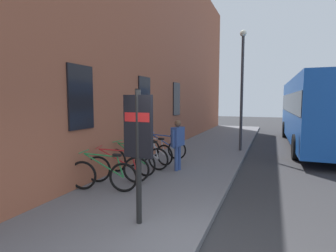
{
  "coord_description": "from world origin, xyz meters",
  "views": [
    {
      "loc": [
        -3.3,
        -0.98,
        2.32
      ],
      "look_at": [
        2.83,
        1.46,
        1.68
      ],
      "focal_mm": 28.04,
      "sensor_mm": 36.0,
      "label": 1
    }
  ],
  "objects_px": {
    "bicycle_beside_lamp": "(153,152)",
    "bicycle_mid_rack": "(164,148)",
    "street_lamp": "(242,80)",
    "bicycle_by_door": "(103,175)",
    "transit_info_sign": "(138,135)",
    "bicycle_under_window": "(131,161)",
    "city_bus": "(317,109)",
    "pedestrian_by_facade": "(178,140)",
    "bicycle_leaning_wall": "(144,157)",
    "bicycle_end_of_row": "(117,168)"
  },
  "relations": [
    {
      "from": "bicycle_leaning_wall",
      "to": "pedestrian_by_facade",
      "type": "relative_size",
      "value": 1.11
    },
    {
      "from": "transit_info_sign",
      "to": "pedestrian_by_facade",
      "type": "height_order",
      "value": "transit_info_sign"
    },
    {
      "from": "bicycle_under_window",
      "to": "city_bus",
      "type": "xyz_separation_m",
      "value": [
        7.95,
        -5.92,
        1.41
      ]
    },
    {
      "from": "bicycle_by_door",
      "to": "bicycle_under_window",
      "type": "relative_size",
      "value": 0.99
    },
    {
      "from": "bicycle_beside_lamp",
      "to": "bicycle_under_window",
      "type": "bearing_deg",
      "value": 177.74
    },
    {
      "from": "transit_info_sign",
      "to": "bicycle_end_of_row",
      "type": "bearing_deg",
      "value": 41.55
    },
    {
      "from": "transit_info_sign",
      "to": "bicycle_by_door",
      "type": "bearing_deg",
      "value": 53.82
    },
    {
      "from": "bicycle_beside_lamp",
      "to": "pedestrian_by_facade",
      "type": "distance_m",
      "value": 1.38
    },
    {
      "from": "bicycle_under_window",
      "to": "city_bus",
      "type": "relative_size",
      "value": 0.17
    },
    {
      "from": "street_lamp",
      "to": "bicycle_mid_rack",
      "type": "bearing_deg",
      "value": 138.19
    },
    {
      "from": "bicycle_by_door",
      "to": "city_bus",
      "type": "height_order",
      "value": "city_bus"
    },
    {
      "from": "bicycle_by_door",
      "to": "bicycle_leaning_wall",
      "type": "relative_size",
      "value": 0.98
    },
    {
      "from": "bicycle_by_door",
      "to": "pedestrian_by_facade",
      "type": "xyz_separation_m",
      "value": [
        2.46,
        -1.05,
        0.59
      ]
    },
    {
      "from": "pedestrian_by_facade",
      "to": "street_lamp",
      "type": "distance_m",
      "value": 4.92
    },
    {
      "from": "bicycle_beside_lamp",
      "to": "street_lamp",
      "type": "bearing_deg",
      "value": -35.16
    },
    {
      "from": "bicycle_under_window",
      "to": "pedestrian_by_facade",
      "type": "height_order",
      "value": "pedestrian_by_facade"
    },
    {
      "from": "bicycle_by_door",
      "to": "bicycle_end_of_row",
      "type": "height_order",
      "value": "same"
    },
    {
      "from": "bicycle_beside_lamp",
      "to": "city_bus",
      "type": "xyz_separation_m",
      "value": [
        6.46,
        -5.86,
        1.41
      ]
    },
    {
      "from": "bicycle_beside_lamp",
      "to": "bicycle_mid_rack",
      "type": "relative_size",
      "value": 0.96
    },
    {
      "from": "street_lamp",
      "to": "bicycle_leaning_wall",
      "type": "bearing_deg",
      "value": 150.07
    },
    {
      "from": "bicycle_leaning_wall",
      "to": "pedestrian_by_facade",
      "type": "height_order",
      "value": "pedestrian_by_facade"
    },
    {
      "from": "bicycle_mid_rack",
      "to": "street_lamp",
      "type": "height_order",
      "value": "street_lamp"
    },
    {
      "from": "bicycle_beside_lamp",
      "to": "city_bus",
      "type": "relative_size",
      "value": 0.16
    },
    {
      "from": "bicycle_leaning_wall",
      "to": "city_bus",
      "type": "xyz_separation_m",
      "value": [
        7.24,
        -5.84,
        1.41
      ]
    },
    {
      "from": "bicycle_mid_rack",
      "to": "street_lamp",
      "type": "relative_size",
      "value": 0.34
    },
    {
      "from": "bicycle_end_of_row",
      "to": "transit_info_sign",
      "type": "bearing_deg",
      "value": -138.45
    },
    {
      "from": "bicycle_beside_lamp",
      "to": "transit_info_sign",
      "type": "height_order",
      "value": "transit_info_sign"
    },
    {
      "from": "bicycle_under_window",
      "to": "pedestrian_by_facade",
      "type": "bearing_deg",
      "value": -51.83
    },
    {
      "from": "bicycle_under_window",
      "to": "bicycle_beside_lamp",
      "type": "distance_m",
      "value": 1.49
    },
    {
      "from": "bicycle_leaning_wall",
      "to": "pedestrian_by_facade",
      "type": "distance_m",
      "value": 1.25
    },
    {
      "from": "bicycle_beside_lamp",
      "to": "transit_info_sign",
      "type": "xyz_separation_m",
      "value": [
        -4.22,
        -1.68,
        1.21
      ]
    },
    {
      "from": "bicycle_mid_rack",
      "to": "pedestrian_by_facade",
      "type": "bearing_deg",
      "value": -142.92
    },
    {
      "from": "bicycle_under_window",
      "to": "city_bus",
      "type": "distance_m",
      "value": 10.01
    },
    {
      "from": "bicycle_by_door",
      "to": "bicycle_under_window",
      "type": "height_order",
      "value": "same"
    },
    {
      "from": "bicycle_leaning_wall",
      "to": "bicycle_beside_lamp",
      "type": "height_order",
      "value": "same"
    },
    {
      "from": "bicycle_under_window",
      "to": "bicycle_mid_rack",
      "type": "height_order",
      "value": "same"
    },
    {
      "from": "city_bus",
      "to": "pedestrian_by_facade",
      "type": "relative_size",
      "value": 6.6
    },
    {
      "from": "bicycle_by_door",
      "to": "street_lamp",
      "type": "bearing_deg",
      "value": -20.53
    },
    {
      "from": "bicycle_end_of_row",
      "to": "street_lamp",
      "type": "xyz_separation_m",
      "value": [
        5.99,
        -2.53,
        2.69
      ]
    },
    {
      "from": "transit_info_sign",
      "to": "street_lamp",
      "type": "distance_m",
      "value": 8.04
    },
    {
      "from": "city_bus",
      "to": "pedestrian_by_facade",
      "type": "xyz_separation_m",
      "value": [
        -7.03,
        4.75,
        -0.82
      ]
    },
    {
      "from": "bicycle_by_door",
      "to": "city_bus",
      "type": "xyz_separation_m",
      "value": [
        9.5,
        -5.8,
        1.41
      ]
    },
    {
      "from": "bicycle_by_door",
      "to": "transit_info_sign",
      "type": "xyz_separation_m",
      "value": [
        -1.18,
        -1.62,
        1.21
      ]
    },
    {
      "from": "transit_info_sign",
      "to": "bicycle_beside_lamp",
      "type": "bearing_deg",
      "value": 21.69
    },
    {
      "from": "street_lamp",
      "to": "transit_info_sign",
      "type": "bearing_deg",
      "value": 173.58
    },
    {
      "from": "bicycle_by_door",
      "to": "street_lamp",
      "type": "height_order",
      "value": "street_lamp"
    },
    {
      "from": "bicycle_under_window",
      "to": "street_lamp",
      "type": "distance_m",
      "value": 6.36
    },
    {
      "from": "bicycle_mid_rack",
      "to": "transit_info_sign",
      "type": "xyz_separation_m",
      "value": [
        -5.05,
        -1.63,
        1.21
      ]
    },
    {
      "from": "transit_info_sign",
      "to": "pedestrian_by_facade",
      "type": "xyz_separation_m",
      "value": [
        3.65,
        0.57,
        -0.62
      ]
    },
    {
      "from": "bicycle_beside_lamp",
      "to": "bicycle_mid_rack",
      "type": "distance_m",
      "value": 0.83
    }
  ]
}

